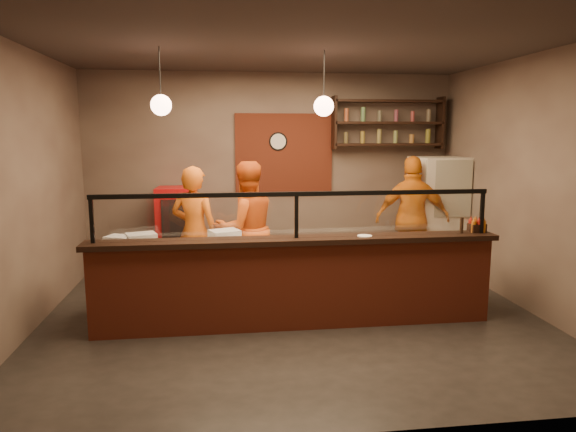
{
  "coord_description": "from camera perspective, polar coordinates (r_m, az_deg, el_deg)",
  "views": [
    {
      "loc": [
        -0.83,
        -5.94,
        2.23
      ],
      "look_at": [
        -0.02,
        0.3,
        1.21
      ],
      "focal_mm": 32.0,
      "sensor_mm": 36.0,
      "label": 1
    }
  ],
  "objects": [
    {
      "name": "floor",
      "position": [
        6.4,
        0.51,
        -11.22
      ],
      "size": [
        6.0,
        6.0,
        0.0
      ],
      "primitive_type": "plane",
      "color": "black",
      "rests_on": "ground"
    },
    {
      "name": "ceiling",
      "position": [
        6.08,
        0.56,
        18.35
      ],
      "size": [
        6.0,
        6.0,
        0.0
      ],
      "primitive_type": "plane",
      "rotation": [
        3.14,
        0.0,
        0.0
      ],
      "color": "#382E2B",
      "rests_on": "wall_back"
    },
    {
      "name": "wall_back",
      "position": [
        8.51,
        -1.81,
        4.92
      ],
      "size": [
        6.0,
        0.0,
        6.0
      ],
      "primitive_type": "plane",
      "rotation": [
        1.57,
        0.0,
        0.0
      ],
      "color": "#726153",
      "rests_on": "floor"
    },
    {
      "name": "wall_left",
      "position": [
        6.36,
        -27.36,
        2.45
      ],
      "size": [
        0.0,
        5.0,
        5.0
      ],
      "primitive_type": "plane",
      "rotation": [
        1.57,
        0.0,
        1.57
      ],
      "color": "#726153",
      "rests_on": "floor"
    },
    {
      "name": "wall_right",
      "position": [
        7.1,
        25.31,
        3.2
      ],
      "size": [
        0.0,
        5.0,
        5.0
      ],
      "primitive_type": "plane",
      "rotation": [
        1.57,
        0.0,
        -1.57
      ],
      "color": "#726153",
      "rests_on": "floor"
    },
    {
      "name": "wall_front",
      "position": [
        3.6,
        6.07,
        -0.97
      ],
      "size": [
        6.0,
        0.0,
        6.0
      ],
      "primitive_type": "plane",
      "rotation": [
        -1.57,
        0.0,
        0.0
      ],
      "color": "#726153",
      "rests_on": "floor"
    },
    {
      "name": "brick_patch",
      "position": [
        8.48,
        -0.44,
        6.94
      ],
      "size": [
        1.6,
        0.04,
        1.3
      ],
      "primitive_type": "cube",
      "color": "maroon",
      "rests_on": "wall_back"
    },
    {
      "name": "service_counter",
      "position": [
        5.96,
        0.92,
        -7.71
      ],
      "size": [
        4.6,
        0.25,
        1.0
      ],
      "primitive_type": "cube",
      "color": "maroon",
      "rests_on": "floor"
    },
    {
      "name": "counter_ledge",
      "position": [
        5.83,
        0.94,
        -2.71
      ],
      "size": [
        4.7,
        0.37,
        0.06
      ],
      "primitive_type": "cube",
      "color": "black",
      "rests_on": "service_counter"
    },
    {
      "name": "worktop_cabinet",
      "position": [
        6.46,
        0.27,
        -7.07
      ],
      "size": [
        4.6,
        0.75,
        0.85
      ],
      "primitive_type": "cube",
      "color": "gray",
      "rests_on": "floor"
    },
    {
      "name": "worktop",
      "position": [
        6.35,
        0.28,
        -3.16
      ],
      "size": [
        4.6,
        0.75,
        0.05
      ],
      "primitive_type": "cube",
      "color": "beige",
      "rests_on": "worktop_cabinet"
    },
    {
      "name": "sneeze_guard",
      "position": [
        5.77,
        0.95,
        0.59
      ],
      "size": [
        4.5,
        0.05,
        0.52
      ],
      "color": "white",
      "rests_on": "counter_ledge"
    },
    {
      "name": "wall_shelving",
      "position": [
        8.7,
        11.03,
        10.12
      ],
      "size": [
        1.84,
        0.28,
        0.85
      ],
      "color": "black",
      "rests_on": "wall_back"
    },
    {
      "name": "wall_clock",
      "position": [
        8.46,
        -1.12,
        8.28
      ],
      "size": [
        0.3,
        0.04,
        0.3
      ],
      "primitive_type": "cylinder",
      "rotation": [
        1.57,
        0.0,
        0.0
      ],
      "color": "black",
      "rests_on": "wall_back"
    },
    {
      "name": "pendant_left",
      "position": [
        6.19,
        -13.92,
        11.89
      ],
      "size": [
        0.24,
        0.24,
        0.77
      ],
      "color": "black",
      "rests_on": "ceiling"
    },
    {
      "name": "pendant_right",
      "position": [
        6.27,
        3.99,
        12.09
      ],
      "size": [
        0.24,
        0.24,
        0.77
      ],
      "color": "black",
      "rests_on": "ceiling"
    },
    {
      "name": "cook_left",
      "position": [
        7.12,
        -10.35,
        -1.74
      ],
      "size": [
        0.77,
        0.64,
        1.8
      ],
      "primitive_type": "imported",
      "rotation": [
        0.0,
        0.0,
        2.76
      ],
      "color": "#D55F14",
      "rests_on": "floor"
    },
    {
      "name": "cook_mid",
      "position": [
        7.1,
        -4.67,
        -1.41
      ],
      "size": [
        1.07,
        0.95,
        1.86
      ],
      "primitive_type": "imported",
      "rotation": [
        0.0,
        0.0,
        3.45
      ],
      "color": "#CD4F13",
      "rests_on": "floor"
    },
    {
      "name": "cook_right",
      "position": [
        8.05,
        13.66,
        -0.26
      ],
      "size": [
        1.18,
        0.66,
        1.9
      ],
      "primitive_type": "imported",
      "rotation": [
        0.0,
        0.0,
        2.95
      ],
      "color": "orange",
      "rests_on": "floor"
    },
    {
      "name": "fridge",
      "position": [
        8.58,
        16.24,
        0.08
      ],
      "size": [
        0.82,
        0.77,
        1.86
      ],
      "primitive_type": "cube",
      "rotation": [
        0.0,
        0.0,
        0.06
      ],
      "color": "beige",
      "rests_on": "floor"
    },
    {
      "name": "red_cooler",
      "position": [
        8.27,
        -12.16,
        -1.7
      ],
      "size": [
        0.62,
        0.58,
        1.4
      ],
      "primitive_type": "cube",
      "rotation": [
        0.0,
        0.0,
        -0.04
      ],
      "color": "#B10B0D",
      "rests_on": "floor"
    },
    {
      "name": "pizza_dough",
      "position": [
        6.52,
        7.58,
        -2.63
      ],
      "size": [
        0.69,
        0.69,
        0.01
      ],
      "primitive_type": "cylinder",
      "rotation": [
        0.0,
        0.0,
        0.3
      ],
      "color": "white",
      "rests_on": "worktop"
    },
    {
      "name": "prep_tub_a",
      "position": [
        6.33,
        -18.22,
        -2.76
      ],
      "size": [
        0.36,
        0.33,
        0.15
      ],
      "primitive_type": "cube",
      "rotation": [
        0.0,
        0.0,
        -0.39
      ],
      "color": "white",
      "rests_on": "worktop"
    },
    {
      "name": "prep_tub_b",
      "position": [
        6.3,
        -7.06,
        -2.32
      ],
      "size": [
        0.41,
        0.37,
        0.17
      ],
      "primitive_type": "cube",
      "rotation": [
        0.0,
        0.0,
        0.37
      ],
      "color": "silver",
      "rests_on": "worktop"
    },
    {
      "name": "prep_tub_c",
      "position": [
        6.31,
        -15.98,
        -2.6
      ],
      "size": [
        0.4,
        0.36,
        0.16
      ],
      "primitive_type": "cube",
      "rotation": [
        0.0,
        0.0,
        0.34
      ],
      "color": "silver",
      "rests_on": "worktop"
    },
    {
      "name": "rolling_pin",
      "position": [
        6.23,
        -7.8,
        -2.94
      ],
      "size": [
        0.36,
        0.24,
        0.07
      ],
      "primitive_type": "cylinder",
      "rotation": [
        0.0,
        1.57,
        0.51
      ],
      "color": "yellow",
      "rests_on": "worktop"
    },
    {
      "name": "condiment_caddy",
      "position": [
        6.56,
        20.25,
        -1.24
      ],
      "size": [
        0.2,
        0.16,
        0.1
      ],
      "primitive_type": "cube",
      "rotation": [
        0.0,
        0.0,
        0.1
      ],
      "color": "black",
      "rests_on": "counter_ledge"
    },
    {
      "name": "pepper_mill",
      "position": [
        6.41,
        18.73,
        -1.0
      ],
      "size": [
        0.05,
        0.05,
        0.19
      ],
      "primitive_type": "cylinder",
      "rotation": [
        0.0,
        0.0,
        -0.14
      ],
      "color": "black",
      "rests_on": "counter_ledge"
    },
    {
      "name": "small_plate",
      "position": [
        5.96,
        8.52,
        -2.2
      ],
      "size": [
        0.2,
        0.2,
        0.01
      ],
      "primitive_type": "cylinder",
      "rotation": [
        0.0,
        0.0,
        -0.27
      ],
      "color": "white",
      "rests_on": "counter_ledge"
    }
  ]
}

